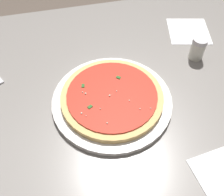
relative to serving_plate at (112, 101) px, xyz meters
The scene contains 6 objects.
ground_plane 0.77m from the serving_plate, 107.02° to the right, with size 5.00×5.00×0.00m, color brown.
restaurant_table 0.14m from the serving_plate, 107.02° to the right, with size 1.13×0.89×0.76m.
serving_plate is the anchor object (origin of this frame).
pizza 0.02m from the serving_plate, ahead, with size 0.28×0.28×0.02m.
napkin_loose_left 0.42m from the serving_plate, 143.87° to the right, with size 0.14×0.15×0.00m, color white.
parmesan_shaker 0.32m from the serving_plate, 158.86° to the right, with size 0.05×0.05×0.07m.
Camera 1 is at (0.12, 0.48, 1.34)m, focal length 42.26 mm.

